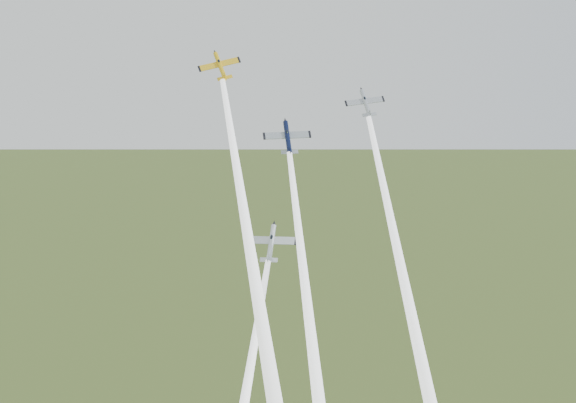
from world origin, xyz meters
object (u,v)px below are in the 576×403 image
at_px(plane_navy, 288,137).
at_px(plane_silver_right, 366,103).
at_px(plane_silver_low, 271,243).
at_px(plane_yellow, 220,66).

xyz_separation_m(plane_navy, plane_silver_right, (14.10, 2.63, 5.86)).
relative_size(plane_silver_right, plane_silver_low, 0.84).
height_order(plane_yellow, plane_silver_low, plane_yellow).
height_order(plane_silver_right, plane_silver_low, plane_silver_right).
bearing_deg(plane_yellow, plane_silver_right, -12.47).
relative_size(plane_navy, plane_silver_right, 1.18).
relative_size(plane_navy, plane_silver_low, 0.99).
height_order(plane_yellow, plane_navy, plane_yellow).
bearing_deg(plane_silver_right, plane_navy, -177.77).
distance_m(plane_yellow, plane_navy, 17.21).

